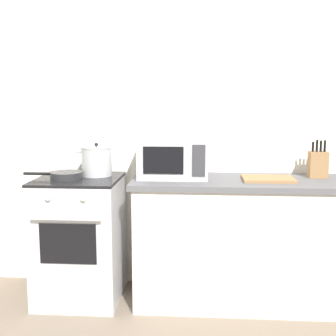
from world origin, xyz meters
TOP-DOWN VIEW (x-y plane):
  - back_wall at (0.30, 0.97)m, footprint 4.40×0.10m
  - lower_cabinet_right at (0.90, 0.62)m, footprint 1.64×0.56m
  - countertop_right at (0.90, 0.62)m, footprint 1.70×0.60m
  - stove at (-0.35, 0.60)m, footprint 0.60×0.64m
  - stock_pot at (-0.23, 0.70)m, footprint 0.31×0.23m
  - frying_pan at (-0.43, 0.56)m, footprint 0.43×0.23m
  - microwave at (0.34, 0.68)m, footprint 0.50×0.37m
  - cutting_board at (1.02, 0.60)m, footprint 0.36×0.26m
  - knife_block at (1.40, 0.74)m, footprint 0.13×0.10m

SIDE VIEW (x-z plane):
  - lower_cabinet_right at x=0.90m, z-range 0.00..0.88m
  - stove at x=-0.35m, z-range 0.00..0.92m
  - countertop_right at x=0.90m, z-range 0.88..0.92m
  - cutting_board at x=1.02m, z-range 0.92..0.94m
  - frying_pan at x=-0.43m, z-range 0.92..0.97m
  - knife_block at x=1.40m, z-range 0.88..1.16m
  - stock_pot at x=-0.23m, z-range 0.91..1.16m
  - microwave at x=0.34m, z-range 0.92..1.22m
  - back_wall at x=0.30m, z-range 0.00..2.50m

